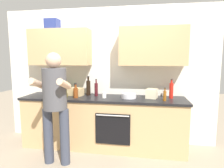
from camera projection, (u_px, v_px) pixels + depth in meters
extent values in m
plane|color=gray|center=(103.00, 146.00, 3.46)|extent=(12.00, 12.00, 0.00)
cube|color=silver|center=(107.00, 76.00, 3.65)|extent=(4.00, 0.06, 2.50)
cube|color=tan|center=(60.00, 47.00, 3.53)|extent=(1.13, 0.32, 0.65)
cube|color=tan|center=(153.00, 46.00, 3.25)|extent=(1.13, 0.32, 0.65)
cylinder|color=silver|center=(144.00, 24.00, 3.23)|extent=(0.32, 0.32, 0.10)
cube|color=navy|center=(52.00, 24.00, 3.50)|extent=(0.24, 0.20, 0.19)
cube|color=tan|center=(103.00, 123.00, 3.40)|extent=(2.80, 0.60, 0.86)
cube|color=black|center=(103.00, 98.00, 3.34)|extent=(2.84, 0.64, 0.04)
cube|color=black|center=(113.00, 129.00, 3.05)|extent=(0.56, 0.02, 0.50)
cylinder|color=silver|center=(112.00, 116.00, 3.00)|extent=(0.52, 0.02, 0.02)
cylinder|color=#383D4C|center=(48.00, 136.00, 2.87)|extent=(0.14, 0.14, 0.84)
cylinder|color=#383D4C|center=(65.00, 137.00, 2.83)|extent=(0.14, 0.14, 0.84)
cylinder|color=#4C4C51|center=(55.00, 89.00, 2.76)|extent=(0.34, 0.34, 0.60)
sphere|color=#D8AD8C|center=(53.00, 60.00, 2.70)|extent=(0.22, 0.22, 0.22)
cylinder|color=#D8AD8C|center=(37.00, 83.00, 2.66)|extent=(0.09, 0.31, 0.19)
cylinder|color=#D8AD8C|center=(64.00, 84.00, 2.59)|extent=(0.09, 0.31, 0.19)
cylinder|color=#471419|center=(96.00, 90.00, 3.45)|extent=(0.06, 0.06, 0.23)
cylinder|color=#471419|center=(96.00, 81.00, 3.43)|extent=(0.02, 0.02, 0.06)
cylinder|color=black|center=(96.00, 79.00, 3.42)|extent=(0.03, 0.03, 0.01)
cylinder|color=brown|center=(76.00, 93.00, 3.28)|extent=(0.08, 0.08, 0.17)
cylinder|color=brown|center=(76.00, 86.00, 3.26)|extent=(0.04, 0.04, 0.07)
cylinder|color=black|center=(75.00, 84.00, 3.26)|extent=(0.04, 0.04, 0.02)
cylinder|color=olive|center=(65.00, 90.00, 3.32)|extent=(0.06, 0.06, 0.27)
cylinder|color=olive|center=(65.00, 81.00, 3.30)|extent=(0.02, 0.02, 0.03)
cylinder|color=black|center=(65.00, 80.00, 3.30)|extent=(0.03, 0.03, 0.01)
cylinder|color=black|center=(88.00, 88.00, 3.50)|extent=(0.08, 0.08, 0.27)
cylinder|color=black|center=(88.00, 79.00, 3.48)|extent=(0.04, 0.04, 0.07)
cylinder|color=black|center=(88.00, 77.00, 3.47)|extent=(0.04, 0.04, 0.02)
cylinder|color=red|center=(171.00, 91.00, 3.24)|extent=(0.07, 0.07, 0.26)
cylinder|color=red|center=(172.00, 82.00, 3.22)|extent=(0.03, 0.03, 0.05)
cylinder|color=black|center=(172.00, 80.00, 3.21)|extent=(0.03, 0.03, 0.02)
cylinder|color=#8C4C14|center=(165.00, 96.00, 3.04)|extent=(0.05, 0.05, 0.16)
cylinder|color=#8C4C14|center=(165.00, 90.00, 3.03)|extent=(0.02, 0.02, 0.05)
cylinder|color=black|center=(165.00, 88.00, 3.02)|extent=(0.02, 0.02, 0.01)
cylinder|color=#198C33|center=(65.00, 89.00, 3.60)|extent=(0.06, 0.06, 0.21)
cylinder|color=#198C33|center=(65.00, 82.00, 3.58)|extent=(0.03, 0.03, 0.06)
cylinder|color=black|center=(65.00, 79.00, 3.58)|extent=(0.03, 0.03, 0.02)
cylinder|color=white|center=(104.00, 95.00, 3.28)|extent=(0.08, 0.08, 0.10)
cylinder|color=silver|center=(129.00, 96.00, 3.27)|extent=(0.26, 0.26, 0.08)
cube|color=brown|center=(48.00, 88.00, 3.65)|extent=(0.10, 0.14, 0.21)
cylinder|color=black|center=(47.00, 81.00, 3.62)|extent=(0.02, 0.02, 0.06)
cylinder|color=black|center=(49.00, 81.00, 3.65)|extent=(0.02, 0.02, 0.06)
cube|color=silver|center=(52.00, 90.00, 3.42)|extent=(0.25, 0.19, 0.21)
cube|color=beige|center=(152.00, 93.00, 3.26)|extent=(0.22, 0.24, 0.16)
cube|color=tan|center=(76.00, 92.00, 3.48)|extent=(0.28, 0.21, 0.14)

